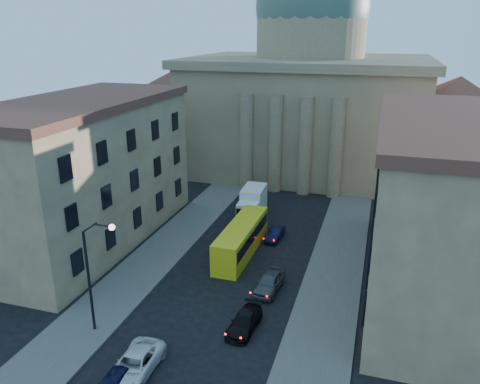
% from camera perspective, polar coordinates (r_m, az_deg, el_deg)
% --- Properties ---
extents(sidewalk_left, '(5.00, 60.00, 0.15)m').
position_cam_1_polar(sidewalk_left, '(45.24, -11.30, -8.78)').
color(sidewalk_left, '#52504B').
rests_on(sidewalk_left, ground).
extents(sidewalk_right, '(5.00, 60.00, 0.15)m').
position_cam_1_polar(sidewalk_right, '(40.76, 10.83, -12.12)').
color(sidewalk_right, '#52504B').
rests_on(sidewalk_right, ground).
extents(church, '(68.02, 28.76, 36.60)m').
position_cam_1_polar(church, '(73.72, 8.25, 11.97)').
color(church, '#756148').
rests_on(church, ground).
extents(building_left, '(11.60, 26.60, 14.70)m').
position_cam_1_polar(building_left, '(49.95, -18.36, 2.44)').
color(building_left, tan).
rests_on(building_left, ground).
extents(building_right, '(11.60, 26.60, 14.70)m').
position_cam_1_polar(building_right, '(41.53, 23.86, -1.63)').
color(building_right, tan).
rests_on(building_right, ground).
extents(street_lamp, '(2.62, 0.44, 8.83)m').
position_cam_1_polar(street_lamp, '(34.65, -17.39, -8.81)').
color(street_lamp, black).
rests_on(street_lamp, ground).
extents(car_left_near, '(1.53, 3.75, 1.27)m').
position_cam_1_polar(car_left_near, '(31.79, -15.23, -21.58)').
color(car_left_near, black).
rests_on(car_left_near, ground).
extents(car_left_mid, '(2.45, 5.19, 1.43)m').
position_cam_1_polar(car_left_mid, '(32.69, -12.71, -19.84)').
color(car_left_mid, white).
rests_on(car_left_mid, ground).
extents(car_right_mid, '(2.11, 4.48, 1.26)m').
position_cam_1_polar(car_right_mid, '(35.82, 0.54, -15.54)').
color(car_right_mid, black).
rests_on(car_right_mid, ground).
extents(car_right_far, '(2.20, 4.62, 1.52)m').
position_cam_1_polar(car_right_far, '(40.44, 3.60, -10.91)').
color(car_right_far, '#454549').
rests_on(car_right_far, ground).
extents(car_right_distant, '(1.58, 3.79, 1.22)m').
position_cam_1_polar(car_right_distant, '(49.68, 4.29, -5.08)').
color(car_right_distant, black).
rests_on(car_right_distant, ground).
extents(city_bus, '(2.64, 10.87, 3.05)m').
position_cam_1_polar(city_bus, '(46.15, 0.17, -5.61)').
color(city_bus, yellow).
rests_on(city_bus, ground).
extents(box_truck, '(2.68, 6.22, 3.36)m').
position_cam_1_polar(box_truck, '(55.00, 1.49, -1.45)').
color(box_truck, white).
rests_on(box_truck, ground).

